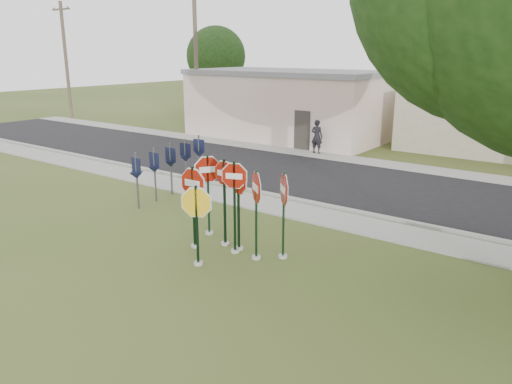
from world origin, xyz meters
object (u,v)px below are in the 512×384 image
Objects in this scene: pedestrian at (317,137)px; stop_sign_left at (193,196)px; stop_sign_center at (235,195)px; utility_pole_near at (196,57)px; stop_sign_yellow at (197,215)px.

stop_sign_left is at bearing 104.29° from pedestrian.
utility_pole_near is (-14.20, 13.75, 3.33)m from stop_sign_center.
pedestrian is at bearing 110.89° from stop_sign_center.
stop_sign_yellow is at bearing 106.70° from pedestrian.
stop_sign_center reaches higher than stop_sign_yellow.
stop_sign_center is at bearing 18.39° from stop_sign_left.
pedestrian is (-5.00, 13.09, -0.68)m from stop_sign_center.
stop_sign_left is 19.54m from utility_pole_near.
pedestrian is at bearing -4.07° from utility_pole_near.
stop_sign_center reaches higher than pedestrian.
stop_sign_center is at bearing 78.23° from stop_sign_yellow.
stop_sign_center reaches higher than stop_sign_left.
stop_sign_center is at bearing 109.24° from pedestrian.
utility_pole_near reaches higher than pedestrian.
stop_sign_left reaches higher than stop_sign_yellow.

